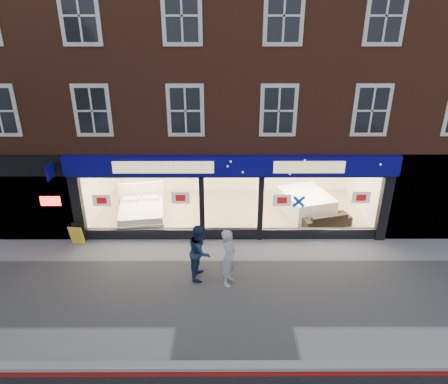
{
  "coord_description": "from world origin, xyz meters",
  "views": [
    {
      "loc": [
        -0.3,
        -9.8,
        7.64
      ],
      "look_at": [
        -0.26,
        2.5,
        2.14
      ],
      "focal_mm": 32.0,
      "sensor_mm": 36.0,
      "label": 1
    }
  ],
  "objects_px": {
    "a_board": "(77,234)",
    "pedestrian_grey": "(229,257)",
    "sofa": "(326,219)",
    "pedestrian_blue": "(200,251)",
    "mattress_stack": "(305,203)",
    "display_bed": "(142,212)"
  },
  "relations": [
    {
      "from": "a_board",
      "to": "pedestrian_grey",
      "type": "relative_size",
      "value": 0.42
    },
    {
      "from": "sofa",
      "to": "pedestrian_grey",
      "type": "xyz_separation_m",
      "value": [
        -3.83,
        -3.53,
        0.55
      ]
    },
    {
      "from": "a_board",
      "to": "pedestrian_grey",
      "type": "height_order",
      "value": "pedestrian_grey"
    },
    {
      "from": "sofa",
      "to": "a_board",
      "type": "xyz_separation_m",
      "value": [
        -9.24,
        -1.2,
        0.01
      ]
    },
    {
      "from": "pedestrian_grey",
      "to": "pedestrian_blue",
      "type": "height_order",
      "value": "pedestrian_grey"
    },
    {
      "from": "a_board",
      "to": "mattress_stack",
      "type": "bearing_deg",
      "value": 21.93
    },
    {
      "from": "display_bed",
      "to": "sofa",
      "type": "xyz_separation_m",
      "value": [
        7.23,
        -0.43,
        -0.07
      ]
    },
    {
      "from": "mattress_stack",
      "to": "a_board",
      "type": "bearing_deg",
      "value": -165.03
    },
    {
      "from": "mattress_stack",
      "to": "pedestrian_grey",
      "type": "relative_size",
      "value": 1.39
    },
    {
      "from": "display_bed",
      "to": "a_board",
      "type": "distance_m",
      "value": 2.59
    },
    {
      "from": "mattress_stack",
      "to": "sofa",
      "type": "xyz_separation_m",
      "value": [
        0.6,
        -1.11,
        -0.15
      ]
    },
    {
      "from": "a_board",
      "to": "pedestrian_grey",
      "type": "bearing_deg",
      "value": -16.29
    },
    {
      "from": "mattress_stack",
      "to": "sofa",
      "type": "bearing_deg",
      "value": -61.62
    },
    {
      "from": "display_bed",
      "to": "sofa",
      "type": "relative_size",
      "value": 1.26
    },
    {
      "from": "sofa",
      "to": "display_bed",
      "type": "bearing_deg",
      "value": -18.66
    },
    {
      "from": "sofa",
      "to": "pedestrian_blue",
      "type": "height_order",
      "value": "pedestrian_blue"
    },
    {
      "from": "pedestrian_grey",
      "to": "pedestrian_blue",
      "type": "relative_size",
      "value": 1.03
    },
    {
      "from": "pedestrian_grey",
      "to": "pedestrian_blue",
      "type": "xyz_separation_m",
      "value": [
        -0.89,
        0.37,
        -0.02
      ]
    },
    {
      "from": "sofa",
      "to": "pedestrian_grey",
      "type": "relative_size",
      "value": 1.03
    },
    {
      "from": "pedestrian_grey",
      "to": "display_bed",
      "type": "bearing_deg",
      "value": 56.22
    },
    {
      "from": "display_bed",
      "to": "pedestrian_grey",
      "type": "bearing_deg",
      "value": -57.76
    },
    {
      "from": "mattress_stack",
      "to": "a_board",
      "type": "xyz_separation_m",
      "value": [
        -8.64,
        -2.31,
        -0.14
      ]
    }
  ]
}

